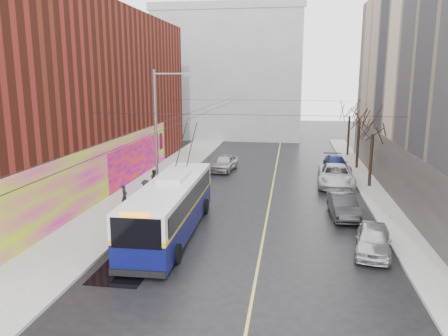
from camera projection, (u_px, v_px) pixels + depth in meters
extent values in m
plane|color=black|center=(225.00, 265.00, 20.07)|extent=(140.00, 140.00, 0.00)
cube|color=gray|center=(144.00, 191.00, 32.86)|extent=(4.00, 60.00, 0.15)
cube|color=gray|center=(379.00, 200.00, 30.33)|extent=(2.00, 60.00, 0.15)
cube|color=#BFB74C|center=(272.00, 190.00, 33.39)|extent=(0.12, 50.00, 0.01)
cube|color=#4F1B0F|center=(52.00, 96.00, 34.57)|extent=(12.00, 36.00, 14.00)
cube|color=#F105A8|center=(107.00, 171.00, 30.82)|extent=(0.08, 28.00, 4.00)
cube|color=#7D05A5|center=(137.00, 161.00, 36.70)|extent=(0.06, 12.00, 3.20)
cube|color=#4C4742|center=(389.00, 168.00, 31.72)|extent=(0.06, 36.00, 4.00)
cube|color=gray|center=(231.00, 73.00, 62.66)|extent=(20.00, 12.00, 18.00)
cube|color=gray|center=(225.00, 4.00, 55.22)|extent=(20.50, 0.40, 1.00)
cylinder|color=slate|center=(156.00, 137.00, 29.76)|extent=(0.20, 0.20, 9.00)
cube|color=#5B0D15|center=(161.00, 141.00, 29.77)|extent=(0.04, 0.60, 1.10)
cylinder|color=slate|center=(171.00, 74.00, 28.73)|extent=(2.40, 0.10, 0.10)
cube|color=slate|center=(188.00, 75.00, 28.58)|extent=(0.50, 0.22, 0.12)
cylinder|color=black|center=(206.00, 107.00, 33.88)|extent=(0.02, 60.00, 0.02)
cylinder|color=black|center=(218.00, 107.00, 33.73)|extent=(0.02, 60.00, 0.02)
cylinder|color=black|center=(241.00, 115.00, 24.57)|extent=(18.00, 0.02, 0.02)
cylinder|color=black|center=(261.00, 100.00, 40.05)|extent=(18.00, 0.02, 0.02)
cylinder|color=black|center=(371.00, 161.00, 33.78)|extent=(0.24, 0.24, 4.20)
cylinder|color=black|center=(358.00, 146.00, 40.53)|extent=(0.24, 0.24, 4.48)
cylinder|color=black|center=(348.00, 136.00, 47.31)|extent=(0.24, 0.24, 4.37)
cube|color=black|center=(125.00, 269.00, 19.65)|extent=(2.38, 3.54, 0.01)
ellipsoid|color=slate|center=(196.00, 88.00, 28.28)|extent=(0.44, 0.20, 0.12)
ellipsoid|color=slate|center=(228.00, 98.00, 28.43)|extent=(0.44, 0.20, 0.12)
ellipsoid|color=slate|center=(205.00, 107.00, 29.71)|extent=(0.44, 0.20, 0.12)
cube|color=#080B41|center=(171.00, 218.00, 23.95)|extent=(2.72, 11.52, 1.43)
cube|color=silver|center=(170.00, 194.00, 23.68)|extent=(2.72, 11.52, 1.24)
cube|color=gold|center=(171.00, 205.00, 23.80)|extent=(2.76, 11.56, 0.21)
cube|color=black|center=(136.00, 234.00, 18.13)|extent=(2.20, 0.08, 1.34)
cube|color=black|center=(192.00, 174.00, 29.28)|extent=(2.20, 0.08, 1.15)
cube|color=black|center=(148.00, 195.00, 23.86)|extent=(0.26, 10.51, 0.96)
cube|color=black|center=(193.00, 197.00, 23.53)|extent=(0.26, 10.51, 0.96)
cube|color=silver|center=(174.00, 177.00, 24.45)|extent=(1.40, 2.89, 0.29)
cube|color=black|center=(137.00, 274.00, 18.45)|extent=(2.49, 0.17, 0.29)
cylinder|color=black|center=(125.00, 251.00, 20.49)|extent=(0.31, 0.96, 0.96)
cylinder|color=black|center=(177.00, 254.00, 20.17)|extent=(0.31, 0.96, 0.96)
cylinder|color=black|center=(167.00, 205.00, 27.91)|extent=(0.31, 0.96, 0.96)
cylinder|color=black|center=(205.00, 206.00, 27.59)|extent=(0.31, 0.96, 0.96)
cylinder|color=black|center=(182.00, 143.00, 27.45)|extent=(0.13, 3.32, 2.35)
cylinder|color=black|center=(192.00, 144.00, 27.37)|extent=(0.13, 3.32, 2.35)
imported|color=#AFAEB3|center=(373.00, 240.00, 21.31)|extent=(2.33, 4.32, 1.40)
imported|color=#272729|center=(343.00, 206.00, 26.82)|extent=(1.74, 4.37, 1.41)
imported|color=#B8B8BA|center=(336.00, 175.00, 34.60)|extent=(3.06, 6.12, 1.66)
imported|color=#161E4D|center=(336.00, 163.00, 40.20)|extent=(2.20, 4.80, 1.36)
imported|color=#9A9A9E|center=(224.00, 163.00, 40.19)|extent=(2.32, 4.58, 1.49)
imported|color=black|center=(125.00, 196.00, 28.20)|extent=(0.39, 0.57, 1.54)
imported|color=black|center=(155.00, 179.00, 32.87)|extent=(0.83, 0.92, 1.54)
imported|color=black|center=(146.00, 193.00, 28.69)|extent=(1.30, 1.19, 1.76)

